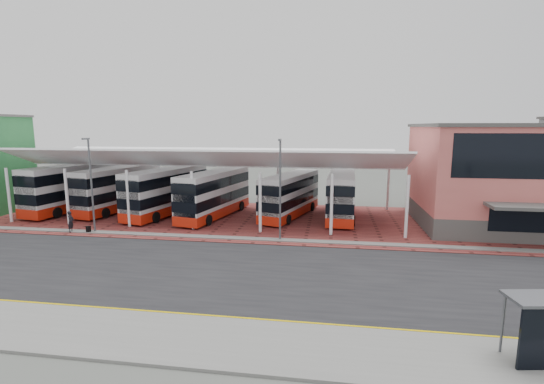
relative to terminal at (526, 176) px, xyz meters
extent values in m
plane|color=#484B45|center=(-23.00, -13.92, -4.66)|extent=(140.00, 140.00, 0.00)
cube|color=black|center=(-23.00, -14.92, -4.65)|extent=(120.00, 14.00, 0.02)
cube|color=maroon|center=(-21.00, -0.92, -4.63)|extent=(72.00, 16.00, 0.06)
cube|color=slate|center=(-23.00, -22.92, -4.59)|extent=(120.00, 4.00, 0.14)
cube|color=slate|center=(-23.00, -7.72, -4.59)|extent=(120.00, 0.80, 0.14)
cube|color=#D2B100|center=(-23.00, -20.92, -4.63)|extent=(120.00, 0.12, 0.01)
cube|color=#D2B100|center=(-23.00, -20.62, -4.63)|extent=(120.00, 0.12, 0.01)
cylinder|color=white|center=(-47.00, -5.42, -2.06)|extent=(0.26, 0.26, 5.20)
cylinder|color=white|center=(-47.00, 5.58, -2.36)|extent=(0.26, 0.26, 4.60)
cylinder|color=white|center=(-41.00, -5.42, -2.06)|extent=(0.26, 0.26, 5.20)
cylinder|color=white|center=(-41.00, 5.58, -2.36)|extent=(0.26, 0.26, 4.60)
cylinder|color=white|center=(-35.00, -5.42, -2.06)|extent=(0.26, 0.26, 5.20)
cylinder|color=white|center=(-35.00, 5.58, -2.36)|extent=(0.26, 0.26, 4.60)
cylinder|color=white|center=(-29.00, -5.42, -2.06)|extent=(0.26, 0.26, 5.20)
cylinder|color=white|center=(-29.00, 5.58, -2.36)|extent=(0.26, 0.26, 4.60)
cylinder|color=white|center=(-23.00, -5.42, -2.06)|extent=(0.26, 0.26, 5.20)
cylinder|color=white|center=(-23.00, 5.58, -2.36)|extent=(0.26, 0.26, 4.60)
cylinder|color=white|center=(-17.00, -5.42, -2.06)|extent=(0.26, 0.26, 5.20)
cylinder|color=white|center=(-17.00, 5.58, -2.36)|extent=(0.26, 0.26, 4.60)
cylinder|color=white|center=(-11.00, -5.42, -2.06)|extent=(0.26, 0.26, 5.20)
cylinder|color=white|center=(-11.00, 5.58, -2.36)|extent=(0.26, 0.26, 4.60)
cube|color=white|center=(-29.00, -3.22, 1.44)|extent=(37.00, 4.95, 1.95)
cube|color=white|center=(-29.00, 2.38, 1.24)|extent=(37.00, 7.12, 1.43)
cube|color=#4D4B48|center=(0.00, 0.08, -3.76)|extent=(18.00, 12.00, 1.80)
cube|color=#DB6B64|center=(0.00, 0.08, 0.74)|extent=(18.00, 12.00, 7.20)
cube|color=#4D4B48|center=(0.00, 0.08, 4.44)|extent=(18.40, 12.40, 0.30)
cylinder|color=#525459|center=(-37.00, -7.62, -0.66)|extent=(0.16, 0.16, 8.00)
cube|color=#525459|center=(-37.00, -7.92, 3.34)|extent=(0.15, 0.90, 0.15)
cylinder|color=#525459|center=(-21.00, -7.62, -0.66)|extent=(0.16, 0.16, 8.00)
cube|color=#525459|center=(-21.00, -7.92, 3.34)|extent=(0.15, 0.90, 0.15)
cube|color=silver|center=(-44.43, 0.58, -2.01)|extent=(4.67, 12.16, 4.64)
cube|color=red|center=(-44.43, 0.58, -3.90)|extent=(4.72, 12.21, 0.97)
cube|color=black|center=(-44.43, 0.58, -2.49)|extent=(4.72, 12.21, 1.03)
cube|color=black|center=(-44.43, 0.58, -0.77)|extent=(4.72, 12.21, 1.03)
cube|color=black|center=(-45.42, -5.22, -2.12)|extent=(2.41, 0.52, 3.89)
cylinder|color=black|center=(-46.40, -2.94, -4.06)|extent=(0.48, 1.12, 1.08)
cylinder|color=black|center=(-43.74, -3.39, -4.06)|extent=(0.48, 1.12, 1.08)
cylinder|color=black|center=(-45.12, 4.55, -4.06)|extent=(0.48, 1.12, 1.08)
cylinder|color=black|center=(-42.46, 4.10, -4.06)|extent=(0.48, 1.12, 1.08)
cube|color=silver|center=(-39.54, 1.08, -2.14)|extent=(4.74, 11.55, 4.40)
cube|color=red|center=(-39.54, 1.08, -3.93)|extent=(4.79, 11.60, 0.92)
cube|color=black|center=(-39.54, 1.08, -2.60)|extent=(4.79, 11.60, 0.97)
cube|color=black|center=(-39.54, 1.08, -0.96)|extent=(4.79, 11.60, 0.97)
cube|color=black|center=(-40.65, -4.39, -2.24)|extent=(2.28, 0.56, 3.69)
cylinder|color=black|center=(-41.51, -2.20, -4.09)|extent=(0.48, 1.06, 1.02)
cylinder|color=black|center=(-39.00, -2.71, -4.09)|extent=(0.48, 1.06, 1.02)
cylinder|color=black|center=(-40.08, 4.87, -4.09)|extent=(0.48, 1.06, 1.02)
cylinder|color=black|center=(-37.57, 4.36, -4.09)|extent=(0.48, 1.06, 1.02)
cube|color=silver|center=(-33.73, 0.11, -2.12)|extent=(5.06, 11.63, 4.43)
cube|color=red|center=(-33.73, 0.11, -3.93)|extent=(5.11, 11.68, 0.93)
cube|color=black|center=(-33.73, 0.11, -2.59)|extent=(5.11, 11.68, 0.98)
cube|color=black|center=(-33.73, 0.11, -0.94)|extent=(5.11, 11.68, 0.98)
cube|color=black|center=(-34.99, -5.37, -2.23)|extent=(2.28, 0.62, 3.71)
cylinder|color=black|center=(-35.80, -3.14, -4.08)|extent=(0.51, 1.07, 1.03)
cylinder|color=black|center=(-33.29, -3.72, -4.08)|extent=(0.51, 1.07, 1.03)
cylinder|color=black|center=(-34.17, 3.94, -4.08)|extent=(0.51, 1.07, 1.03)
cylinder|color=black|center=(-31.66, 3.36, -4.08)|extent=(0.51, 1.07, 1.03)
cube|color=silver|center=(-28.55, -0.31, -2.20)|extent=(4.72, 11.27, 4.30)
cube|color=red|center=(-28.55, -0.31, -3.95)|extent=(4.77, 11.31, 0.90)
cube|color=black|center=(-28.55, -0.31, -2.65)|extent=(4.77, 11.31, 0.95)
cube|color=black|center=(-28.55, -0.31, -1.05)|extent=(4.77, 11.31, 0.95)
cube|color=black|center=(-29.68, -5.64, -2.30)|extent=(2.22, 0.56, 3.60)
cylinder|color=black|center=(-30.51, -3.49, -4.10)|extent=(0.48, 1.04, 1.00)
cylinder|color=black|center=(-28.06, -4.01, -4.10)|extent=(0.48, 1.04, 1.00)
cylinder|color=black|center=(-29.05, 3.39, -4.10)|extent=(0.48, 1.04, 1.00)
cylinder|color=black|center=(-26.60, 2.87, -4.10)|extent=(0.48, 1.04, 1.00)
cube|color=silver|center=(-21.10, 0.95, -2.35)|extent=(5.17, 10.54, 4.02)
cube|color=red|center=(-21.10, 0.95, -3.99)|extent=(5.21, 10.58, 0.84)
cube|color=black|center=(-21.10, 0.95, -2.77)|extent=(5.21, 10.58, 0.89)
cube|color=black|center=(-21.10, 0.95, -1.28)|extent=(5.21, 10.58, 0.89)
cube|color=black|center=(-22.54, -3.95, -2.45)|extent=(2.05, 0.69, 3.37)
cylinder|color=black|center=(-23.15, -1.88, -4.13)|extent=(0.52, 0.97, 0.94)
cylinder|color=black|center=(-20.91, -2.55, -4.13)|extent=(0.52, 0.97, 0.94)
cylinder|color=black|center=(-21.28, 4.44, -4.13)|extent=(0.52, 0.97, 0.94)
cylinder|color=black|center=(-19.04, 3.77, -4.13)|extent=(0.52, 0.97, 0.94)
cube|color=silver|center=(-16.05, 1.26, -2.27)|extent=(2.90, 10.79, 4.18)
cube|color=red|center=(-16.05, 1.26, -3.97)|extent=(2.94, 10.83, 0.87)
cube|color=black|center=(-16.05, 1.26, -2.70)|extent=(2.94, 10.83, 0.92)
cube|color=black|center=(-16.05, 1.26, -1.15)|extent=(2.94, 10.83, 0.92)
cube|color=black|center=(-16.28, -4.03, -2.36)|extent=(2.19, 0.19, 3.50)
cylinder|color=black|center=(-17.41, -2.10, -4.11)|extent=(0.31, 0.98, 0.97)
cylinder|color=black|center=(-14.99, -2.21, -4.11)|extent=(0.31, 0.98, 0.97)
cylinder|color=black|center=(-17.11, 4.73, -4.11)|extent=(0.31, 0.98, 0.97)
cylinder|color=black|center=(-14.68, 4.63, -4.11)|extent=(0.31, 0.98, 0.97)
imported|color=black|center=(-38.99, -7.92, -3.68)|extent=(0.54, 0.73, 1.84)
cube|color=black|center=(-37.40, -7.92, -4.31)|extent=(0.34, 0.24, 0.58)
cylinder|color=#525459|center=(-10.25, -22.03, -3.29)|extent=(0.11, 0.11, 2.45)
camera|label=1|loc=(-17.08, -37.66, 4.35)|focal=26.00mm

